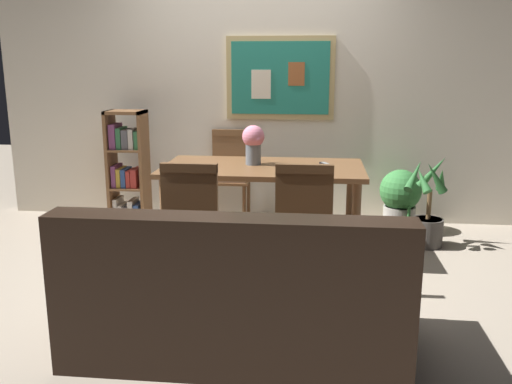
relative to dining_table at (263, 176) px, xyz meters
The scene contains 12 objects.
ground_plane 0.79m from the dining_table, 107.52° to the right, with size 12.00×12.00×0.00m, color tan.
wall_back_with_painting 1.24m from the dining_table, 97.50° to the left, with size 5.20×0.14×2.60m.
dining_table is the anchor object (origin of this frame).
dining_chair_far_left 0.93m from the dining_table, 115.90° to the left, with size 0.40×0.41×0.91m.
dining_chair_near_left 0.93m from the dining_table, 115.75° to the right, with size 0.40×0.41×0.91m.
dining_chair_near_right 0.87m from the dining_table, 65.69° to the right, with size 0.40×0.41×0.91m.
leather_couch 1.71m from the dining_table, 89.42° to the right, with size 1.80×0.84×0.84m.
bookshelf 1.52m from the dining_table, 154.90° to the left, with size 0.36×0.28×1.11m.
potted_ivy 1.45m from the dining_table, 29.64° to the left, with size 0.39×0.39×0.59m.
potted_palm 1.47m from the dining_table, 10.99° to the left, with size 0.40×0.37×0.79m.
flower_vase 0.30m from the dining_table, 145.09° to the left, with size 0.19×0.19×0.33m.
tv_remote 0.52m from the dining_table, ahead, with size 0.10×0.16×0.02m.
Camera 1 is at (0.56, -4.00, 1.56)m, focal length 38.85 mm.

